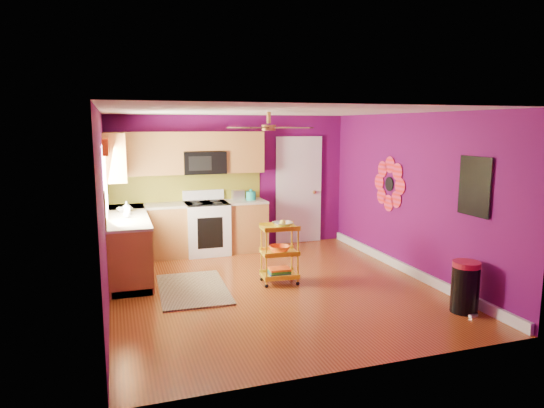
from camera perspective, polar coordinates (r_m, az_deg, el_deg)
name	(u,v)px	position (r m, az deg, el deg)	size (l,w,h in m)	color
ground	(273,287)	(7.10, 0.14, -9.77)	(5.00, 5.00, 0.00)	brown
room_envelope	(275,175)	(6.75, 0.36, 3.46)	(4.54, 5.04, 2.52)	#5F0A56
lower_cabinets	(164,237)	(8.43, -12.57, -3.85)	(2.81, 2.31, 0.94)	#975E29
electric_range	(207,227)	(8.87, -7.69, -2.74)	(0.76, 0.66, 1.13)	white
upper_cabinetry	(165,155)	(8.60, -12.44, 5.61)	(2.80, 2.30, 1.26)	#975E29
left_window	(105,166)	(7.44, -19.02, 4.30)	(0.08, 1.35, 1.08)	white
panel_door	(299,191)	(9.58, 3.15, 1.51)	(0.95, 0.11, 2.15)	white
right_wall_art	(424,185)	(7.48, 17.42, 2.15)	(0.04, 2.74, 1.04)	black
ceiling_fan	(269,127)	(6.90, -0.38, 9.06)	(1.01, 1.01, 0.26)	#BF8C3F
shag_rug	(193,289)	(7.09, -9.27, -9.83)	(0.94, 1.53, 0.02)	#302010
rolling_cart	(280,251)	(7.14, 0.95, -5.54)	(0.56, 0.42, 0.95)	yellow
trash_can	(465,287)	(6.58, 21.77, -9.05)	(0.39, 0.41, 0.65)	black
teal_kettle	(251,196)	(8.99, -2.49, 1.00)	(0.18, 0.18, 0.21)	#149B8C
toaster	(238,195)	(9.05, -4.01, 1.07)	(0.22, 0.15, 0.18)	beige
soap_bottle_a	(127,209)	(7.81, -16.71, -0.53)	(0.09, 0.09, 0.20)	#EA3F72
soap_bottle_b	(127,206)	(8.14, -16.74, -0.27)	(0.13, 0.13, 0.17)	white
counter_dish	(125,210)	(8.14, -16.96, -0.65)	(0.25, 0.25, 0.06)	white
counter_cup	(127,215)	(7.59, -16.70, -1.25)	(0.11, 0.11, 0.09)	white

